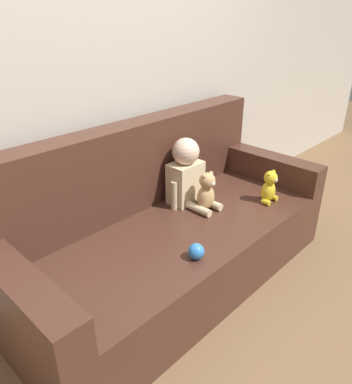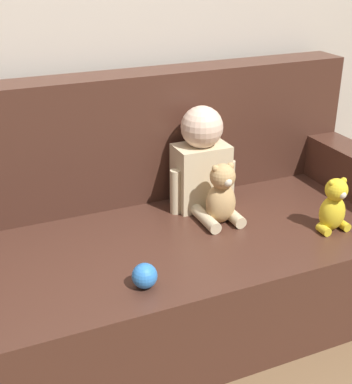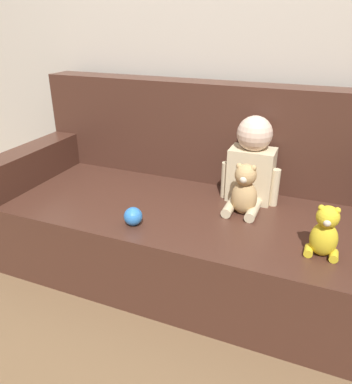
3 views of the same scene
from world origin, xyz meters
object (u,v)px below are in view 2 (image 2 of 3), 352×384
at_px(plush_toy_side, 334,206).
at_px(toy_ball, 145,276).
at_px(couch, 151,244).
at_px(person_baby, 202,163).
at_px(teddy_bear_brown, 221,194).

distance_m(plush_toy_side, toy_ball, 0.83).
height_order(couch, toy_ball, couch).
bearing_deg(couch, toy_ball, -113.64).
distance_m(person_baby, toy_ball, 0.66).
xyz_separation_m(person_baby, toy_ball, (-0.44, -0.47, -0.16)).
xyz_separation_m(couch, toy_ball, (-0.17, -0.39, 0.13)).
xyz_separation_m(plush_toy_side, toy_ball, (-0.82, -0.07, -0.06)).
relative_size(couch, toy_ball, 24.30).
distance_m(couch, toy_ball, 0.44).
relative_size(plush_toy_side, toy_ball, 2.58).
xyz_separation_m(person_baby, plush_toy_side, (0.39, -0.40, -0.10)).
height_order(plush_toy_side, toy_ball, plush_toy_side).
bearing_deg(teddy_bear_brown, person_baby, 92.71).
xyz_separation_m(couch, teddy_bear_brown, (0.28, -0.08, 0.21)).
height_order(teddy_bear_brown, toy_ball, teddy_bear_brown).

